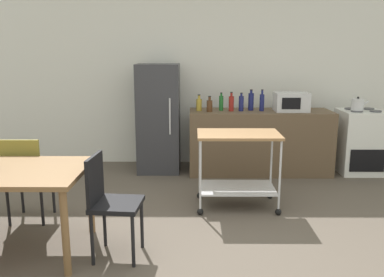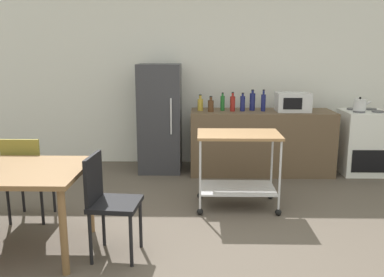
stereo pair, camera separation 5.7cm
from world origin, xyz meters
name	(u,v)px [view 2 (the right image)]	position (x,y,z in m)	size (l,w,h in m)	color
ground_plane	(196,262)	(0.00, 0.00, 0.00)	(12.00, 12.00, 0.00)	brown
back_wall	(198,69)	(0.00, 3.20, 1.45)	(8.40, 0.12, 2.90)	silver
kitchen_counter	(261,142)	(0.90, 2.60, 0.45)	(2.00, 0.64, 0.90)	brown
chair_black	(108,198)	(-0.75, 0.11, 0.52)	(0.43, 0.43, 0.89)	black
chair_olive	(27,173)	(-1.73, 0.83, 0.52)	(0.40, 0.40, 0.89)	olive
stove_oven	(362,142)	(2.35, 2.62, 0.45)	(0.60, 0.61, 0.92)	white
refrigerator	(160,118)	(-0.55, 2.70, 0.78)	(0.60, 0.63, 1.55)	#333338
kitchen_cart	(238,158)	(0.45, 1.26, 0.57)	(0.91, 0.57, 0.85)	olive
bottle_sesame_oil	(200,104)	(0.03, 2.60, 0.99)	(0.08, 0.08, 0.23)	gold
bottle_soy_sauce	(211,105)	(0.18, 2.50, 0.99)	(0.08, 0.08, 0.22)	#4C2D19
bottle_vinegar	(223,103)	(0.34, 2.61, 1.01)	(0.06, 0.06, 0.26)	#1E6628
bottle_olive_oil	(233,103)	(0.48, 2.56, 1.01)	(0.07, 0.07, 0.27)	maroon
bottle_sparkling_water	(243,103)	(0.62, 2.57, 1.01)	(0.07, 0.07, 0.26)	navy
bottle_soda	(252,101)	(0.77, 2.64, 1.03)	(0.08, 0.08, 0.30)	navy
bottle_hot_sauce	(263,102)	(0.91, 2.58, 1.03)	(0.06, 0.06, 0.30)	navy
microwave	(293,102)	(1.32, 2.56, 1.03)	(0.46, 0.35, 0.26)	silver
kettle	(360,105)	(2.23, 2.52, 1.00)	(0.24, 0.17, 0.19)	silver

